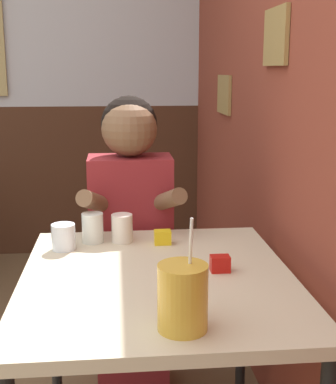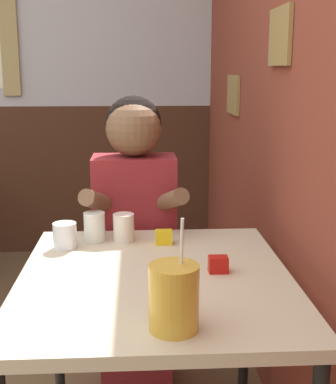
# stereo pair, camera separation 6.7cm
# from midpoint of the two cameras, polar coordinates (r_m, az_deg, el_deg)

# --- Properties ---
(brick_wall_right) EXTENTS (0.08, 4.70, 2.70)m
(brick_wall_right) POSITION_cam_midpoint_polar(r_m,az_deg,el_deg) (2.65, 10.04, 12.55)
(brick_wall_right) COLOR brown
(brick_wall_right) RESTS_ON ground_plane
(back_wall) EXTENTS (5.96, 0.09, 2.70)m
(back_wall) POSITION_cam_midpoint_polar(r_m,az_deg,el_deg) (4.07, -16.86, 12.37)
(back_wall) COLOR silver
(back_wall) RESTS_ON ground_plane
(main_table) EXTENTS (0.83, 0.94, 0.75)m
(main_table) POSITION_cam_midpoint_polar(r_m,az_deg,el_deg) (1.68, -0.19, -11.08)
(main_table) COLOR beige
(main_table) RESTS_ON ground_plane
(person_seated) EXTENTS (0.42, 0.42, 1.26)m
(person_seated) POSITION_cam_midpoint_polar(r_m,az_deg,el_deg) (2.25, -2.68, -4.54)
(person_seated) COLOR maroon
(person_seated) RESTS_ON ground_plane
(cocktail_pitcher) EXTENTS (0.12, 0.12, 0.28)m
(cocktail_pitcher) POSITION_cam_midpoint_polar(r_m,az_deg,el_deg) (1.30, 2.14, -11.19)
(cocktail_pitcher) COLOR gold
(cocktail_pitcher) RESTS_ON main_table
(glass_near_pitcher) EXTENTS (0.08, 0.08, 0.09)m
(glass_near_pitcher) POSITION_cam_midpoint_polar(r_m,az_deg,el_deg) (1.90, -9.95, -4.61)
(glass_near_pitcher) COLOR silver
(glass_near_pitcher) RESTS_ON main_table
(glass_center) EXTENTS (0.08, 0.08, 0.11)m
(glass_center) POSITION_cam_midpoint_polar(r_m,az_deg,el_deg) (1.96, -6.87, -3.73)
(glass_center) COLOR silver
(glass_center) RESTS_ON main_table
(glass_far_side) EXTENTS (0.08, 0.08, 0.10)m
(glass_far_side) POSITION_cam_midpoint_polar(r_m,az_deg,el_deg) (1.95, -3.76, -3.82)
(glass_far_side) COLOR silver
(glass_far_side) RESTS_ON main_table
(condiment_ketchup) EXTENTS (0.06, 0.04, 0.05)m
(condiment_ketchup) POSITION_cam_midpoint_polar(r_m,az_deg,el_deg) (1.68, 6.54, -7.69)
(condiment_ketchup) COLOR #B7140F
(condiment_ketchup) RESTS_ON main_table
(condiment_mustard) EXTENTS (0.06, 0.04, 0.05)m
(condiment_mustard) POSITION_cam_midpoint_polar(r_m,az_deg,el_deg) (1.93, 0.55, -4.85)
(condiment_mustard) COLOR yellow
(condiment_mustard) RESTS_ON main_table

